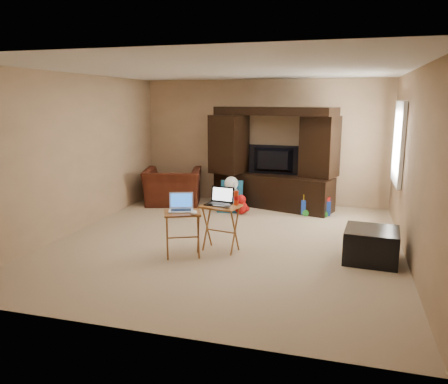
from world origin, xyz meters
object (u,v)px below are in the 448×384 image
(plush_toy, at_px, (241,204))
(mouse_right, at_px, (227,206))
(child_rocker, at_px, (229,196))
(tray_table_left, at_px, (183,234))
(ottoman, at_px, (371,245))
(laptop_right, at_px, (218,196))
(television, at_px, (272,160))
(mouse_left, at_px, (194,212))
(tray_table_right, at_px, (221,228))
(push_toy, at_px, (316,204))
(laptop_left, at_px, (181,203))
(recliner, at_px, (173,187))
(entertainment_center, at_px, (273,158))
(water_bottle, at_px, (236,198))

(plush_toy, relative_size, mouse_right, 2.78)
(child_rocker, distance_m, tray_table_left, 2.61)
(ottoman, relative_size, mouse_right, 5.08)
(laptop_right, bearing_deg, television, 92.95)
(child_rocker, relative_size, mouse_left, 4.54)
(plush_toy, height_order, tray_table_right, tray_table_right)
(push_toy, relative_size, laptop_left, 1.65)
(tray_table_left, height_order, tray_table_right, tray_table_right)
(mouse_left, bearing_deg, tray_table_left, 159.78)
(recliner, relative_size, mouse_left, 8.83)
(push_toy, bearing_deg, ottoman, -70.94)
(laptop_left, bearing_deg, child_rocker, 71.49)
(tray_table_right, height_order, laptop_left, laptop_left)
(mouse_left, xyz_separation_m, mouse_right, (0.37, 0.32, 0.03))
(plush_toy, relative_size, push_toy, 0.69)
(entertainment_center, height_order, water_bottle, entertainment_center)
(push_toy, xyz_separation_m, ottoman, (0.87, -2.24, 0.02))
(recliner, distance_m, mouse_left, 3.27)
(tray_table_right, height_order, water_bottle, water_bottle)
(recliner, height_order, laptop_left, laptop_left)
(plush_toy, bearing_deg, tray_table_right, -84.51)
(laptop_left, height_order, mouse_right, laptop_left)
(child_rocker, height_order, plush_toy, child_rocker)
(child_rocker, relative_size, water_bottle, 2.84)
(ottoman, bearing_deg, recliner, 148.41)
(ottoman, xyz_separation_m, laptop_left, (-2.47, -0.49, 0.52))
(entertainment_center, bearing_deg, television, -72.80)
(child_rocker, xyz_separation_m, laptop_right, (0.44, -2.22, 0.49))
(recliner, relative_size, tray_table_left, 1.79)
(laptop_left, bearing_deg, tray_table_left, -63.96)
(recliner, xyz_separation_m, tray_table_right, (1.73, -2.45, -0.04))
(child_rocker, relative_size, plush_toy, 1.55)
(laptop_left, xyz_separation_m, mouse_right, (0.59, 0.22, -0.06))
(plush_toy, bearing_deg, mouse_left, -90.87)
(ottoman, distance_m, mouse_right, 1.96)
(push_toy, bearing_deg, mouse_right, -114.35)
(mouse_left, bearing_deg, entertainment_center, 81.33)
(push_toy, height_order, ottoman, ottoman)
(recliner, distance_m, child_rocker, 1.27)
(tray_table_right, bearing_deg, mouse_right, -30.74)
(ottoman, xyz_separation_m, tray_table_left, (-2.44, -0.52, 0.09))
(tray_table_right, xyz_separation_m, laptop_left, (-0.46, -0.34, 0.41))
(television, height_order, recliner, television)
(entertainment_center, relative_size, plush_toy, 6.49)
(recliner, height_order, plush_toy, recliner)
(laptop_left, height_order, water_bottle, laptop_left)
(push_toy, relative_size, ottoman, 0.80)
(child_rocker, xyz_separation_m, ottoman, (2.49, -2.09, -0.07))
(mouse_left, bearing_deg, plush_toy, 89.13)
(recliner, height_order, tray_table_right, recliner)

